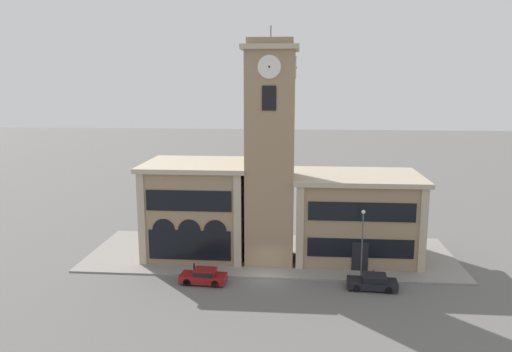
{
  "coord_description": "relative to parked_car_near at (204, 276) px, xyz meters",
  "views": [
    {
      "loc": [
        2.52,
        -42.52,
        17.37
      ],
      "look_at": [
        -1.18,
        2.47,
        9.0
      ],
      "focal_mm": 35.0,
      "sensor_mm": 36.0,
      "label": 1
    }
  ],
  "objects": [
    {
      "name": "town_hall_left_wing",
      "position": [
        -2.07,
        8.21,
        4.09
      ],
      "size": [
        10.62,
        9.27,
        9.52
      ],
      "color": "#937A5B",
      "rests_on": "ground_plane"
    },
    {
      "name": "sidewalk_kerb",
      "position": [
        5.47,
        8.01,
        -0.62
      ],
      "size": [
        37.06,
        13.04,
        0.15
      ],
      "color": "gray",
      "rests_on": "ground_plane"
    },
    {
      "name": "bollard",
      "position": [
        -1.22,
        1.74,
        -0.03
      ],
      "size": [
        0.18,
        0.18,
        1.06
      ],
      "color": "black",
      "rests_on": "sidewalk_kerb"
    },
    {
      "name": "street_lamp",
      "position": [
        13.95,
        2.21,
        3.52
      ],
      "size": [
        0.36,
        0.36,
        6.26
      ],
      "color": "#4C4C51",
      "rests_on": "sidewalk_kerb"
    },
    {
      "name": "parked_car_near",
      "position": [
        0.0,
        0.0,
        0.0
      ],
      "size": [
        4.13,
        2.03,
        1.31
      ],
      "rotation": [
        0.0,
        0.0,
        3.07
      ],
      "color": "maroon",
      "rests_on": "ground_plane"
    },
    {
      "name": "ground_plane",
      "position": [
        5.47,
        1.49,
        -0.69
      ],
      "size": [
        300.0,
        300.0,
        0.0
      ],
      "primitive_type": "plane",
      "color": "#605E5B"
    },
    {
      "name": "town_hall_right_wing",
      "position": [
        14.03,
        8.21,
        3.59
      ],
      "size": [
        12.65,
        9.27,
        8.51
      ],
      "color": "#937A5B",
      "rests_on": "ground_plane"
    },
    {
      "name": "clock_tower",
      "position": [
        5.47,
        6.24,
        10.06
      ],
      "size": [
        5.27,
        5.27,
        22.62
      ],
      "color": "#937A5B",
      "rests_on": "ground_plane"
    },
    {
      "name": "fire_hydrant",
      "position": [
        15.0,
        1.9,
        -0.12
      ],
      "size": [
        0.22,
        0.22,
        0.87
      ],
      "color": "red",
      "rests_on": "sidewalk_kerb"
    },
    {
      "name": "parked_car_mid",
      "position": [
        14.67,
        -0.0,
        -0.02
      ],
      "size": [
        4.35,
        2.16,
        1.28
      ],
      "rotation": [
        0.0,
        0.0,
        3.07
      ],
      "color": "black",
      "rests_on": "ground_plane"
    }
  ]
}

